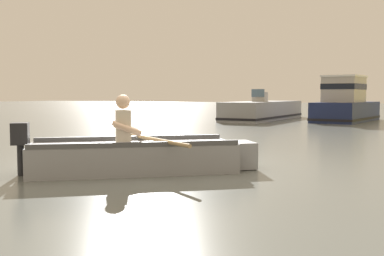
{
  "coord_description": "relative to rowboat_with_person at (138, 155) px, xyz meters",
  "views": [
    {
      "loc": [
        4.13,
        -6.82,
        1.19
      ],
      "look_at": [
        0.01,
        1.21,
        0.55
      ],
      "focal_mm": 44.2,
      "sensor_mm": 36.0,
      "label": 1
    }
  ],
  "objects": [
    {
      "name": "rowboat_with_person",
      "position": [
        0.0,
        0.0,
        0.0
      ],
      "size": [
        3.22,
        2.88,
        1.19
      ],
      "color": "gray",
      "rests_on": "ground"
    },
    {
      "name": "moored_boat_navy",
      "position": [
        0.56,
        15.55,
        0.49
      ],
      "size": [
        2.4,
        4.83,
        2.01
      ],
      "color": "#19234C",
      "rests_on": "ground"
    },
    {
      "name": "ground_plane",
      "position": [
        -0.07,
        0.75,
        -0.25
      ],
      "size": [
        120.0,
        120.0,
        0.0
      ],
      "primitive_type": "plane",
      "color": "slate"
    },
    {
      "name": "moored_boat_grey",
      "position": [
        -3.21,
        15.53,
        0.16
      ],
      "size": [
        1.98,
        6.81,
        1.44
      ],
      "color": "gray",
      "rests_on": "ground"
    }
  ]
}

